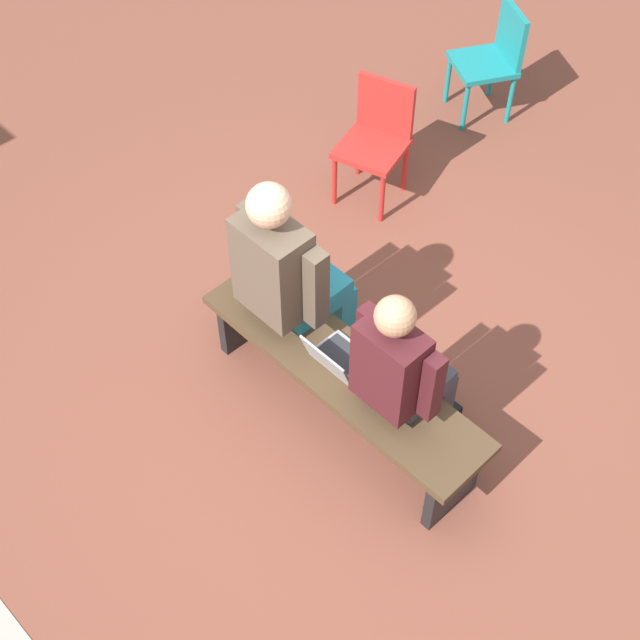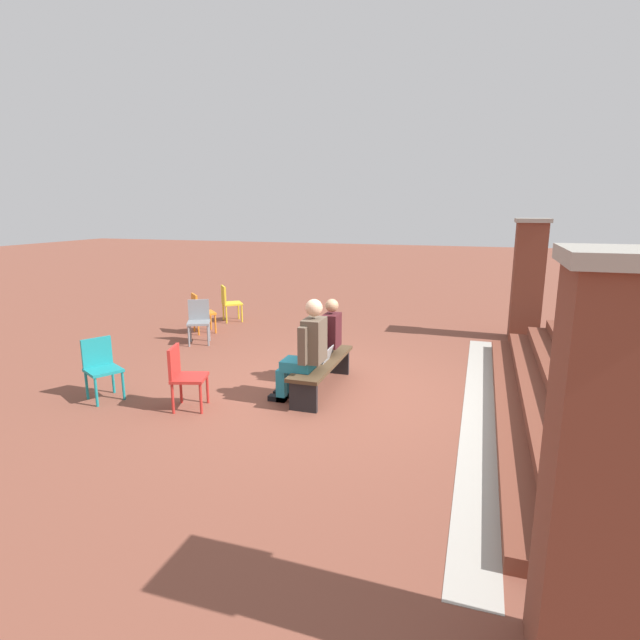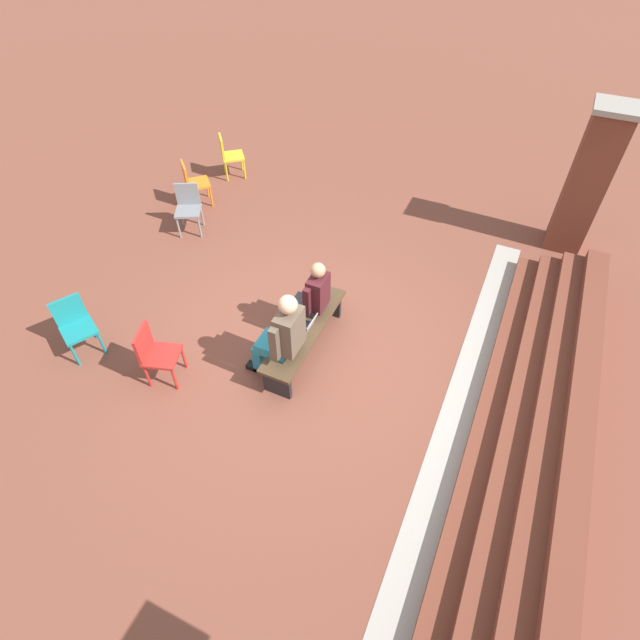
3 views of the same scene
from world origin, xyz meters
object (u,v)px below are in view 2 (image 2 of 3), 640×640
object	(u,v)px
bench	(322,367)
person_adult	(306,349)
plastic_chair_near_bench_right	(183,373)
plastic_chair_far_right	(229,301)
plastic_chair_near_bench_left	(200,311)
plastic_chair_far_left	(101,365)
person_student	(325,338)
plastic_chair_foreground	(199,319)
laptop	(322,358)

from	to	relation	value
bench	person_adult	bearing A→B (deg)	-8.57
person_adult	plastic_chair_near_bench_right	bearing A→B (deg)	-64.06
person_adult	plastic_chair_far_right	distance (m)	5.32
plastic_chair_near_bench_left	plastic_chair_far_left	distance (m)	3.75
plastic_chair_near_bench_left	plastic_chair_far_right	xyz separation A→B (m)	(-1.17, 0.04, 0.00)
person_student	plastic_chair_foreground	world-z (taller)	person_student
person_adult	plastic_chair_far_left	distance (m)	2.83
plastic_chair_foreground	plastic_chair_near_bench_left	bearing A→B (deg)	-151.02
plastic_chair_foreground	plastic_chair_near_bench_right	distance (m)	3.34
person_adult	plastic_chair_near_bench_right	size ratio (longest dim) A/B	1.70
person_adult	plastic_chair_far_right	size ratio (longest dim) A/B	1.70
plastic_chair_far_left	plastic_chair_far_right	distance (m)	4.90
bench	plastic_chair_far_right	xyz separation A→B (m)	(-3.64, -3.43, 0.13)
laptop	plastic_chair_near_bench_left	bearing A→B (deg)	-125.63
person_student	plastic_chair_far_left	world-z (taller)	person_student
bench	plastic_chair_far_right	distance (m)	5.00
laptop	plastic_chair_far_left	xyz separation A→B (m)	(1.19, -2.81, -0.02)
plastic_chair_far_left	plastic_chair_near_bench_left	bearing A→B (deg)	-169.62
plastic_chair_far_left	plastic_chair_near_bench_right	world-z (taller)	same
plastic_chair_near_bench_left	laptop	bearing A→B (deg)	54.37
bench	plastic_chair_near_bench_left	distance (m)	4.26
person_adult	plastic_chair_foreground	world-z (taller)	person_adult
person_adult	plastic_chair_far_right	world-z (taller)	person_adult
bench	person_student	xyz separation A→B (m)	(-0.35, -0.06, 0.34)
person_student	plastic_chair_near_bench_right	bearing A→B (deg)	-43.46
bench	plastic_chair_far_left	bearing A→B (deg)	-66.53
plastic_chair_far_right	bench	bearing A→B (deg)	43.26
plastic_chair_foreground	plastic_chair_far_right	size ratio (longest dim) A/B	1.00
plastic_chair_near_bench_right	person_adult	bearing A→B (deg)	115.94
plastic_chair_near_bench_left	plastic_chair_far_left	xyz separation A→B (m)	(3.69, 0.68, 0.00)
person_adult	laptop	size ratio (longest dim) A/B	4.45
plastic_chair_near_bench_left	plastic_chair_far_left	size ratio (longest dim) A/B	1.00
laptop	bench	bearing A→B (deg)	-152.12
laptop	plastic_chair_far_left	size ratio (longest dim) A/B	0.38
person_student	plastic_chair_far_right	bearing A→B (deg)	-134.37
person_student	plastic_chair_near_bench_left	xyz separation A→B (m)	(-2.12, -3.41, -0.21)
person_adult	plastic_chair_foreground	size ratio (longest dim) A/B	1.70
laptop	plastic_chair_far_right	world-z (taller)	plastic_chair_far_right
bench	person_student	bearing A→B (deg)	-169.68
person_adult	plastic_chair_far_left	xyz separation A→B (m)	(0.73, -2.72, -0.27)
bench	plastic_chair_near_bench_right	xyz separation A→B (m)	(1.18, -1.52, 0.13)
person_student	plastic_chair_near_bench_right	distance (m)	2.12
laptop	plastic_chair_foreground	size ratio (longest dim) A/B	0.38
person_adult	plastic_chair_far_left	bearing A→B (deg)	-74.90
bench	plastic_chair_near_bench_left	xyz separation A→B (m)	(-2.47, -3.47, 0.13)
person_student	plastic_chair_near_bench_left	distance (m)	4.02
plastic_chair_near_bench_right	plastic_chair_near_bench_left	bearing A→B (deg)	-151.86
bench	plastic_chair_far_right	bearing A→B (deg)	-136.74
person_adult	plastic_chair_near_bench_left	world-z (taller)	person_adult
bench	laptop	world-z (taller)	laptop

